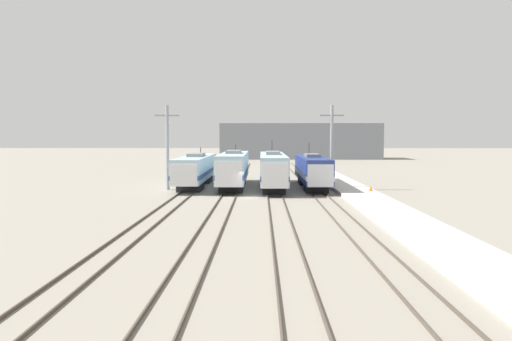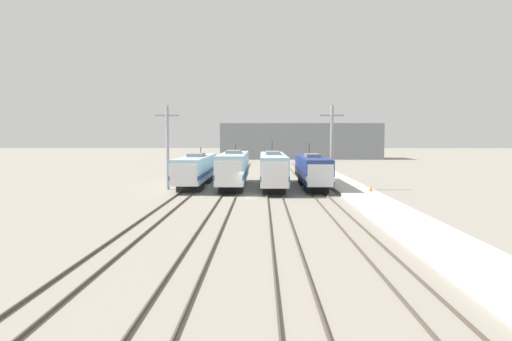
% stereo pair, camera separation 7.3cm
% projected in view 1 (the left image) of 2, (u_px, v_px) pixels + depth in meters
% --- Properties ---
extents(ground_plane, '(400.00, 400.00, 0.00)m').
position_uv_depth(ground_plane, '(252.00, 197.00, 49.80)').
color(ground_plane, gray).
extents(rail_pair_far_left, '(1.51, 120.00, 0.15)m').
position_uv_depth(rail_pair_far_left, '(183.00, 196.00, 49.86)').
color(rail_pair_far_left, '#4C4238').
rests_on(rail_pair_far_left, ground_plane).
extents(rail_pair_center_left, '(1.51, 120.00, 0.15)m').
position_uv_depth(rail_pair_center_left, '(229.00, 196.00, 49.81)').
color(rail_pair_center_left, '#4C4238').
rests_on(rail_pair_center_left, ground_plane).
extents(rail_pair_center_right, '(1.51, 120.00, 0.15)m').
position_uv_depth(rail_pair_center_right, '(275.00, 196.00, 49.77)').
color(rail_pair_center_right, '#4C4238').
rests_on(rail_pair_center_right, ground_plane).
extents(rail_pair_far_right, '(1.51, 120.00, 0.15)m').
position_uv_depth(rail_pair_far_right, '(321.00, 196.00, 49.72)').
color(rail_pair_far_right, '#4C4238').
rests_on(rail_pair_far_right, ground_plane).
extents(locomotive_far_left, '(3.07, 19.97, 4.59)m').
position_uv_depth(locomotive_far_left, '(196.00, 169.00, 59.63)').
color(locomotive_far_left, '#232326').
rests_on(locomotive_far_left, ground_plane).
extents(locomotive_center_left, '(3.03, 18.91, 5.01)m').
position_uv_depth(locomotive_center_left, '(233.00, 169.00, 58.36)').
color(locomotive_center_left, '#232326').
rests_on(locomotive_center_left, ground_plane).
extents(locomotive_center_right, '(2.90, 20.10, 5.46)m').
position_uv_depth(locomotive_center_right, '(273.00, 169.00, 57.73)').
color(locomotive_center_right, '#232326').
rests_on(locomotive_center_right, ground_plane).
extents(locomotive_far_right, '(2.87, 17.21, 5.16)m').
position_uv_depth(locomotive_far_right, '(312.00, 170.00, 57.76)').
color(locomotive_far_right, black).
rests_on(locomotive_far_right, ground_plane).
extents(catenary_tower_left, '(2.71, 0.36, 9.47)m').
position_uv_depth(catenary_tower_left, '(167.00, 146.00, 55.86)').
color(catenary_tower_left, gray).
rests_on(catenary_tower_left, ground_plane).
extents(catenary_tower_right, '(2.71, 0.36, 9.47)m').
position_uv_depth(catenary_tower_right, '(332.00, 146.00, 55.66)').
color(catenary_tower_right, gray).
rests_on(catenary_tower_right, ground_plane).
extents(platform, '(4.00, 120.00, 0.36)m').
position_uv_depth(platform, '(361.00, 195.00, 49.67)').
color(platform, beige).
rests_on(platform, ground_plane).
extents(traffic_cone, '(0.40, 0.40, 0.55)m').
position_uv_depth(traffic_cone, '(371.00, 188.00, 51.41)').
color(traffic_cone, orange).
rests_on(traffic_cone, platform).
extents(depot_building, '(41.86, 12.96, 9.31)m').
position_uv_depth(depot_building, '(300.00, 141.00, 133.23)').
color(depot_building, gray).
rests_on(depot_building, ground_plane).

